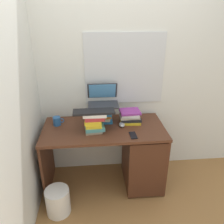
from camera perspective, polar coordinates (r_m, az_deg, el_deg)
name	(u,v)px	position (r m, az deg, el deg)	size (l,w,h in m)	color
ground_plane	(105,182)	(2.87, -1.85, -17.28)	(6.00, 6.00, 0.00)	olive
wall_back	(101,69)	(2.58, -2.70, 10.72)	(6.00, 0.06, 2.60)	silver
wall_left	(25,80)	(2.32, -21.14, 7.48)	(0.05, 6.00, 2.60)	silver
desk	(133,154)	(2.63, 5.37, -10.44)	(1.31, 0.64, 0.75)	#4C2819
book_stack_tall	(103,113)	(2.52, -2.24, -0.36)	(0.23, 0.19, 0.20)	#2672B2
book_stack_keyboard_riser	(94,122)	(2.33, -4.55, -2.52)	(0.24, 0.19, 0.21)	gray
book_stack_side	(130,116)	(2.53, 4.59, -1.13)	(0.24, 0.20, 0.14)	yellow
laptop	(103,99)	(2.52, -2.33, 3.31)	(0.34, 0.31, 0.22)	#2D2D33
keyboard	(94,112)	(2.27, -4.60, 0.08)	(0.42, 0.14, 0.02)	black
computer_mouse	(122,125)	(2.46, 2.51, -3.22)	(0.06, 0.10, 0.04)	#A5A8AD
mug	(57,121)	(2.54, -13.74, -2.24)	(0.12, 0.08, 0.10)	#265999
cell_phone	(133,135)	(2.29, 5.36, -5.89)	(0.07, 0.14, 0.01)	black
wastebasket	(58,201)	(2.52, -13.53, -21.10)	(0.24, 0.24, 0.28)	silver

